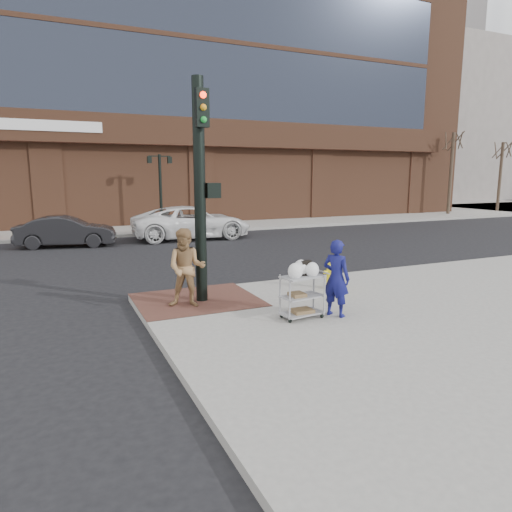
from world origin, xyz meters
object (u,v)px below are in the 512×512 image
traffic_signal_pole (201,185)px  woman_blue (336,278)px  fire_hydrant (330,272)px  utility_cart (302,292)px  minivan_white (192,222)px  pedestrian_tan (187,268)px  sedan_dark (66,231)px  lamp_post (160,183)px

traffic_signal_pole → woman_blue: bearing=-46.0°
fire_hydrant → utility_cart: bearing=-135.7°
minivan_white → utility_cart: minivan_white is taller
pedestrian_tan → traffic_signal_pole: bearing=58.2°
minivan_white → utility_cart: 13.55m
pedestrian_tan → utility_cart: bearing=-18.2°
pedestrian_tan → utility_cart: size_ratio=1.47×
pedestrian_tan → sedan_dark: pedestrian_tan is taller
woman_blue → utility_cart: bearing=49.4°
lamp_post → woman_blue: (-0.32, -17.46, -1.66)m
woman_blue → minivan_white: (0.92, 13.60, -0.16)m
utility_cart → fire_hydrant: (1.93, 1.88, -0.12)m
traffic_signal_pole → pedestrian_tan: bearing=-146.5°
minivan_white → fire_hydrant: size_ratio=6.94×
pedestrian_tan → fire_hydrant: 3.87m
lamp_post → pedestrian_tan: bearing=-100.7°
lamp_post → utility_cart: lamp_post is taller
lamp_post → minivan_white: (0.60, -3.86, -1.83)m
woman_blue → sedan_dark: (-4.72, 13.36, -0.29)m
woman_blue → utility_cart: woman_blue is taller
sedan_dark → fire_hydrant: bearing=-142.1°
woman_blue → minivan_white: size_ratio=0.28×
woman_blue → minivan_white: woman_blue is taller
woman_blue → pedestrian_tan: (-2.63, 1.92, 0.07)m
minivan_white → utility_cart: (-1.64, -13.45, -0.10)m
pedestrian_tan → minivan_white: size_ratio=0.31×
pedestrian_tan → fire_hydrant: pedestrian_tan is taller
woman_blue → fire_hydrant: size_ratio=1.96×
sedan_dark → utility_cart: utility_cart is taller
lamp_post → minivan_white: lamp_post is taller
pedestrian_tan → sedan_dark: (-2.09, 11.43, -0.36)m
woman_blue → traffic_signal_pole: bearing=15.3°
lamp_post → traffic_signal_pole: bearing=-99.2°
pedestrian_tan → lamp_post: bearing=103.9°
lamp_post → traffic_signal_pole: (-2.48, -15.23, 0.21)m
woman_blue → pedestrian_tan: size_ratio=0.92×
traffic_signal_pole → utility_cart: size_ratio=4.19×
traffic_signal_pole → minivan_white: bearing=74.8°
traffic_signal_pole → utility_cart: 3.32m
lamp_post → utility_cart: size_ratio=3.35×
utility_cart → lamp_post: bearing=86.6°
lamp_post → pedestrian_tan: 15.89m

